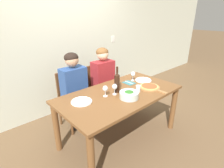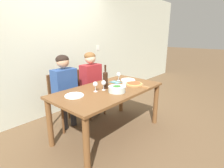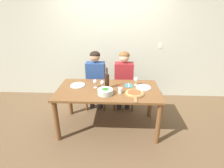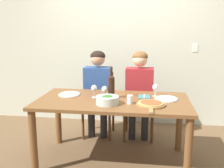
{
  "view_description": "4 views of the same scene",
  "coord_description": "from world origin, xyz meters",
  "px_view_note": "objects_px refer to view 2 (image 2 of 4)",
  "views": [
    {
      "loc": [
        -1.56,
        -1.54,
        1.77
      ],
      "look_at": [
        -0.09,
        0.07,
        0.89
      ],
      "focal_mm": 28.0,
      "sensor_mm": 36.0,
      "label": 1
    },
    {
      "loc": [
        -1.88,
        -1.72,
        1.56
      ],
      "look_at": [
        0.06,
        -0.01,
        0.82
      ],
      "focal_mm": 28.0,
      "sensor_mm": 36.0,
      "label": 2
    },
    {
      "loc": [
        0.19,
        -2.68,
        1.99
      ],
      "look_at": [
        0.06,
        0.09,
        0.82
      ],
      "focal_mm": 28.0,
      "sensor_mm": 36.0,
      "label": 3
    },
    {
      "loc": [
        0.39,
        -2.85,
        1.56
      ],
      "look_at": [
        -0.01,
        -0.01,
        0.94
      ],
      "focal_mm": 42.0,
      "sensor_mm": 36.0,
      "label": 4
    }
  ],
  "objects_px": {
    "chair_right": "(88,90)",
    "person_man": "(92,78)",
    "pizza_on_board": "(134,84)",
    "wine_glass_centre": "(104,83)",
    "wine_glass_left": "(95,85)",
    "fork_on_napkin": "(116,82)",
    "wine_glass_right": "(119,75)",
    "dinner_plate_right": "(128,80)",
    "dinner_plate_left": "(74,95)",
    "person_woman": "(65,85)",
    "wine_bottle": "(105,79)",
    "chair_left": "(63,97)",
    "broccoli_bowl": "(117,89)",
    "water_tumbler": "(124,85)"
  },
  "relations": [
    {
      "from": "chair_left",
      "to": "wine_glass_centre",
      "type": "xyz_separation_m",
      "value": [
        0.21,
        -0.79,
        0.36
      ]
    },
    {
      "from": "chair_right",
      "to": "wine_bottle",
      "type": "relative_size",
      "value": 2.5
    },
    {
      "from": "pizza_on_board",
      "to": "wine_glass_left",
      "type": "distance_m",
      "value": 0.7
    },
    {
      "from": "dinner_plate_left",
      "to": "wine_glass_left",
      "type": "distance_m",
      "value": 0.34
    },
    {
      "from": "wine_glass_left",
      "to": "fork_on_napkin",
      "type": "distance_m",
      "value": 0.6
    },
    {
      "from": "dinner_plate_right",
      "to": "wine_glass_right",
      "type": "bearing_deg",
      "value": 136.15
    },
    {
      "from": "wine_bottle",
      "to": "fork_on_napkin",
      "type": "xyz_separation_m",
      "value": [
        0.38,
        0.12,
        -0.14
      ]
    },
    {
      "from": "person_woman",
      "to": "broccoli_bowl",
      "type": "relative_size",
      "value": 5.03
    },
    {
      "from": "person_woman",
      "to": "fork_on_napkin",
      "type": "height_order",
      "value": "person_woman"
    },
    {
      "from": "dinner_plate_right",
      "to": "pizza_on_board",
      "type": "bearing_deg",
      "value": -124.45
    },
    {
      "from": "pizza_on_board",
      "to": "wine_glass_right",
      "type": "height_order",
      "value": "wine_glass_right"
    },
    {
      "from": "broccoli_bowl",
      "to": "wine_glass_centre",
      "type": "xyz_separation_m",
      "value": [
        -0.06,
        0.2,
        0.06
      ]
    },
    {
      "from": "dinner_plate_left",
      "to": "wine_glass_centre",
      "type": "distance_m",
      "value": 0.48
    },
    {
      "from": "dinner_plate_left",
      "to": "wine_glass_centre",
      "type": "bearing_deg",
      "value": -13.93
    },
    {
      "from": "wine_bottle",
      "to": "dinner_plate_left",
      "type": "height_order",
      "value": "wine_bottle"
    },
    {
      "from": "chair_right",
      "to": "person_man",
      "type": "xyz_separation_m",
      "value": [
        0.0,
        -0.11,
        0.25
      ]
    },
    {
      "from": "dinner_plate_right",
      "to": "wine_glass_right",
      "type": "xyz_separation_m",
      "value": [
        -0.12,
        0.12,
        0.1
      ]
    },
    {
      "from": "chair_right",
      "to": "wine_glass_centre",
      "type": "relative_size",
      "value": 6.05
    },
    {
      "from": "chair_right",
      "to": "dinner_plate_right",
      "type": "xyz_separation_m",
      "value": [
        0.33,
        -0.72,
        0.26
      ]
    },
    {
      "from": "chair_right",
      "to": "pizza_on_board",
      "type": "distance_m",
      "value": 1.03
    },
    {
      "from": "person_man",
      "to": "water_tumbler",
      "type": "xyz_separation_m",
      "value": [
        -0.07,
        -0.84,
        0.05
      ]
    },
    {
      "from": "wine_glass_right",
      "to": "broccoli_bowl",
      "type": "bearing_deg",
      "value": -142.84
    },
    {
      "from": "wine_glass_left",
      "to": "wine_glass_right",
      "type": "bearing_deg",
      "value": 11.73
    },
    {
      "from": "pizza_on_board",
      "to": "water_tumbler",
      "type": "xyz_separation_m",
      "value": [
        -0.22,
        0.03,
        0.03
      ]
    },
    {
      "from": "person_man",
      "to": "pizza_on_board",
      "type": "height_order",
      "value": "person_man"
    },
    {
      "from": "chair_left",
      "to": "dinner_plate_right",
      "type": "relative_size",
      "value": 3.51
    },
    {
      "from": "wine_glass_centre",
      "to": "wine_glass_right",
      "type": "bearing_deg",
      "value": 17.83
    },
    {
      "from": "wine_glass_left",
      "to": "person_man",
      "type": "bearing_deg",
      "value": 51.91
    },
    {
      "from": "broccoli_bowl",
      "to": "water_tumbler",
      "type": "bearing_deg",
      "value": 11.58
    },
    {
      "from": "dinner_plate_left",
      "to": "pizza_on_board",
      "type": "height_order",
      "value": "pizza_on_board"
    },
    {
      "from": "wine_glass_right",
      "to": "water_tumbler",
      "type": "height_order",
      "value": "wine_glass_right"
    },
    {
      "from": "chair_left",
      "to": "fork_on_napkin",
      "type": "xyz_separation_m",
      "value": [
        0.66,
        -0.64,
        0.26
      ]
    },
    {
      "from": "pizza_on_board",
      "to": "wine_glass_centre",
      "type": "distance_m",
      "value": 0.57
    },
    {
      "from": "chair_right",
      "to": "broccoli_bowl",
      "type": "distance_m",
      "value": 1.08
    },
    {
      "from": "wine_glass_right",
      "to": "person_man",
      "type": "bearing_deg",
      "value": 112.19
    },
    {
      "from": "dinner_plate_right",
      "to": "wine_glass_centre",
      "type": "relative_size",
      "value": 1.72
    },
    {
      "from": "wine_bottle",
      "to": "water_tumbler",
      "type": "bearing_deg",
      "value": -39.5
    },
    {
      "from": "wine_glass_right",
      "to": "wine_glass_centre",
      "type": "xyz_separation_m",
      "value": [
        -0.58,
        -0.19,
        0.0
      ]
    },
    {
      "from": "dinner_plate_left",
      "to": "person_man",
      "type": "bearing_deg",
      "value": 34.58
    },
    {
      "from": "chair_left",
      "to": "person_woman",
      "type": "xyz_separation_m",
      "value": [
        -0.0,
        -0.11,
        0.25
      ]
    },
    {
      "from": "wine_glass_centre",
      "to": "chair_right",
      "type": "bearing_deg",
      "value": 64.66
    },
    {
      "from": "water_tumbler",
      "to": "broccoli_bowl",
      "type": "bearing_deg",
      "value": -168.42
    },
    {
      "from": "dinner_plate_right",
      "to": "chair_right",
      "type": "bearing_deg",
      "value": 114.3
    },
    {
      "from": "person_woman",
      "to": "wine_glass_right",
      "type": "distance_m",
      "value": 0.94
    },
    {
      "from": "wine_bottle",
      "to": "water_tumbler",
      "type": "height_order",
      "value": "wine_bottle"
    },
    {
      "from": "wine_glass_centre",
      "to": "person_woman",
      "type": "bearing_deg",
      "value": 107.29
    },
    {
      "from": "wine_bottle",
      "to": "dinner_plate_right",
      "type": "distance_m",
      "value": 0.64
    },
    {
      "from": "broccoli_bowl",
      "to": "fork_on_napkin",
      "type": "distance_m",
      "value": 0.53
    },
    {
      "from": "person_man",
      "to": "wine_glass_centre",
      "type": "bearing_deg",
      "value": -118.75
    },
    {
      "from": "wine_glass_right",
      "to": "wine_bottle",
      "type": "bearing_deg",
      "value": -163.12
    }
  ]
}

